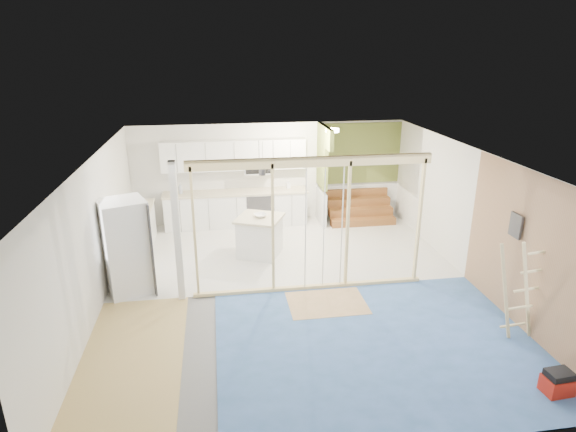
{
  "coord_description": "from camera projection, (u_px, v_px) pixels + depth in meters",
  "views": [
    {
      "loc": [
        -1.36,
        -8.09,
        4.4
      ],
      "look_at": [
        -0.03,
        0.6,
        1.3
      ],
      "focal_mm": 30.0,
      "sensor_mm": 36.0,
      "label": 1
    }
  ],
  "objects": [
    {
      "name": "toolbox",
      "position": [
        558.0,
        383.0,
        6.41
      ],
      "size": [
        0.39,
        0.3,
        0.35
      ],
      "rotation": [
        0.0,
        0.0,
        0.07
      ],
      "color": "#A11B0E",
      "rests_on": "room"
    },
    {
      "name": "sheathing_panel",
      "position": [
        538.0,
        260.0,
        7.4
      ],
      "size": [
        0.02,
        4.0,
        2.6
      ],
      "primitive_type": "cube",
      "color": "#A57D59",
      "rests_on": "room"
    },
    {
      "name": "soap_bottle_b",
      "position": [
        288.0,
        184.0,
        12.47
      ],
      "size": [
        0.11,
        0.11,
        0.21
      ],
      "primitive_type": "imported",
      "rotation": [
        0.0,
        0.0,
        0.2
      ],
      "color": "white",
      "rests_on": "base_cabinets"
    },
    {
      "name": "base_cabinets",
      "position": [
        208.0,
        214.0,
        11.95
      ],
      "size": [
        4.45,
        2.24,
        0.93
      ],
      "color": "white",
      "rests_on": "room"
    },
    {
      "name": "room",
      "position": [
        295.0,
        227.0,
        8.77
      ],
      "size": [
        7.01,
        8.01,
        2.61
      ],
      "color": "slate",
      "rests_on": "ground"
    },
    {
      "name": "island",
      "position": [
        260.0,
        236.0,
        10.61
      ],
      "size": [
        1.22,
        1.22,
        0.9
      ],
      "rotation": [
        0.0,
        0.0,
        -0.42
      ],
      "color": "white",
      "rests_on": "room"
    },
    {
      "name": "ladder",
      "position": [
        519.0,
        291.0,
        7.44
      ],
      "size": [
        0.87,
        0.11,
        1.63
      ],
      "rotation": [
        0.0,
        0.0,
        -0.19
      ],
      "color": "#D0BD7F",
      "rests_on": "room"
    },
    {
      "name": "stud_frame",
      "position": [
        280.0,
        212.0,
        8.63
      ],
      "size": [
        4.66,
        0.14,
        2.6
      ],
      "color": "beige",
      "rests_on": "room"
    },
    {
      "name": "soap_bottle_a",
      "position": [
        180.0,
        188.0,
        11.99
      ],
      "size": [
        0.12,
        0.13,
        0.28
      ],
      "primitive_type": "imported",
      "rotation": [
        0.0,
        0.0,
        0.15
      ],
      "color": "#A1A7B3",
      "rests_on": "base_cabinets"
    },
    {
      "name": "fridge",
      "position": [
        127.0,
        247.0,
        8.88
      ],
      "size": [
        1.03,
        1.0,
        1.81
      ],
      "rotation": [
        0.0,
        0.0,
        0.38
      ],
      "color": "white",
      "rests_on": "room"
    },
    {
      "name": "floor_overlays",
      "position": [
        297.0,
        288.0,
        9.27
      ],
      "size": [
        7.0,
        8.0,
        0.03
      ],
      "color": "silver",
      "rests_on": "room"
    },
    {
      "name": "upper_cabinets",
      "position": [
        237.0,
        156.0,
        12.04
      ],
      "size": [
        3.6,
        0.41,
        0.85
      ],
      "color": "white",
      "rests_on": "room"
    },
    {
      "name": "green_partition",
      "position": [
        348.0,
        187.0,
        12.59
      ],
      "size": [
        2.25,
        1.51,
        2.6
      ],
      "color": "olive",
      "rests_on": "room"
    },
    {
      "name": "bowl",
      "position": [
        261.0,
        215.0,
        10.46
      ],
      "size": [
        0.36,
        0.36,
        0.07
      ],
      "primitive_type": "imported",
      "rotation": [
        0.0,
        0.0,
        0.37
      ],
      "color": "white",
      "rests_on": "island"
    },
    {
      "name": "electrical_panel",
      "position": [
        516.0,
        225.0,
        7.84
      ],
      "size": [
        0.04,
        0.3,
        0.4
      ],
      "primitive_type": "cube",
      "color": "#3C3C42",
      "rests_on": "room"
    },
    {
      "name": "ceiling_light",
      "position": [
        332.0,
        130.0,
        11.36
      ],
      "size": [
        0.32,
        0.32,
        0.08
      ],
      "primitive_type": "cylinder",
      "color": "#FFEABF",
      "rests_on": "room"
    },
    {
      "name": "pot_rack",
      "position": [
        266.0,
        166.0,
        10.26
      ],
      "size": [
        0.52,
        0.52,
        0.72
      ],
      "color": "black",
      "rests_on": "room"
    }
  ]
}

